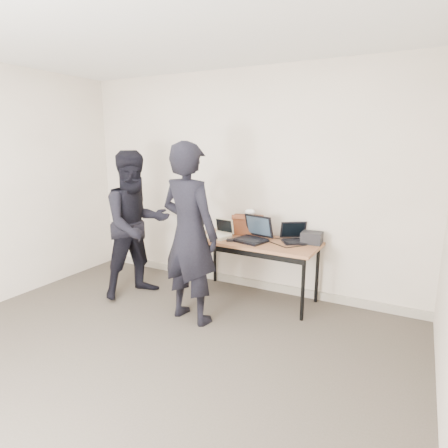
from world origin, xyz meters
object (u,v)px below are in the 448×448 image
Objects in this scene: desk at (253,245)px; leather_satchel at (248,225)px; person_typist at (189,234)px; laptop_right at (295,237)px; laptop_center at (253,235)px; person_observer at (137,225)px; laptop_beige at (220,234)px; equipment_box at (312,238)px.

leather_satchel reaches higher than desk.
leather_satchel is at bearing -92.16° from person_typist.
laptop_right is at bearing -14.26° from leather_satchel.
person_observer is at bearing -144.53° from laptop_center.
laptop_beige is 0.90m from laptop_right.
laptop_center is 1.15× the size of leather_satchel.
equipment_box is (0.63, 0.19, 0.12)m from desk.
person_typist is at bearing -113.84° from desk.
laptop_right is 1.88m from person_observer.
laptop_beige is at bearing -77.15° from person_typist.
laptop_center is at bearing 179.33° from desk.
laptop_center is at bearing -43.93° from person_observer.
person_observer is (-1.74, -0.69, 0.10)m from laptop_right.
laptop_center reaches higher than laptop_right.
person_typist is (-0.37, -0.78, 0.14)m from laptop_center.
laptop_beige is (-0.43, -0.04, 0.10)m from desk.
leather_satchel is 0.21× the size of person_typist.
equipment_box is at bearing -12.04° from leather_satchel.
desk is 0.12m from laptop_center.
desk is at bearing -163.07° from equipment_box.
laptop_center is (-0.01, 0.00, 0.12)m from desk.
person_observer is (-1.29, -0.51, 0.09)m from laptop_center.
leather_satchel is at bearing 177.47° from equipment_box.
laptop_beige is at bearing -142.28° from leather_satchel.
equipment_box is (0.19, 0.02, 0.01)m from laptop_right.
desk is 6.73× the size of equipment_box.
equipment_box reaches higher than desk.
leather_satchel is (-0.17, 0.23, 0.06)m from laptop_center.
laptop_right is at bearing 23.40° from desk.
desk is at bearing -61.38° from leather_satchel.
laptop_beige is 0.79× the size of leather_satchel.
person_typist reaches higher than person_observer.
equipment_box is (1.06, 0.23, 0.02)m from laptop_beige.
equipment_box is (0.81, -0.04, -0.06)m from leather_satchel.
laptop_beige is 1.08m from equipment_box.
person_typist is (-0.82, -0.96, 0.16)m from laptop_right.
desk is 3.72× the size of laptop_right.
desk is at bearing 168.55° from laptop_right.
laptop_beige is 0.16× the size of person_typist.
person_typist is at bearing -76.46° from laptop_beige.
desk is at bearing -106.78° from person_typist.
laptop_center reaches higher than leather_satchel.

